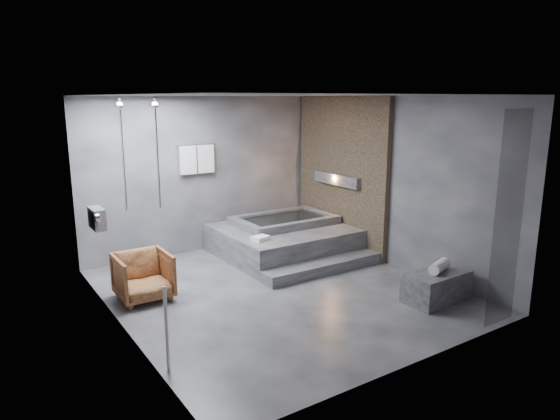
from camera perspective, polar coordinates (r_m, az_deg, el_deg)
room at (r=7.36m, az=1.39°, el=4.62°), size 5.00×5.04×2.82m
tub_deck at (r=9.01m, az=0.40°, el=-3.50°), size 2.20×2.00×0.50m
tub_step at (r=8.15m, az=5.03°, el=-6.50°), size 2.20×0.36×0.18m
concrete_bench at (r=7.33m, az=17.45°, el=-8.33°), size 0.94×0.54×0.42m
driftwood_chair at (r=7.26m, az=-15.35°, el=-7.32°), size 0.72×0.74×0.67m
rolled_towel at (r=7.26m, az=17.77°, el=-6.15°), size 0.45×0.28×0.15m
deck_towel at (r=8.12m, az=-2.25°, el=-3.25°), size 0.31×0.26×0.07m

